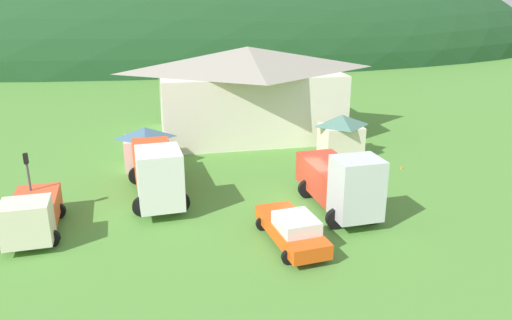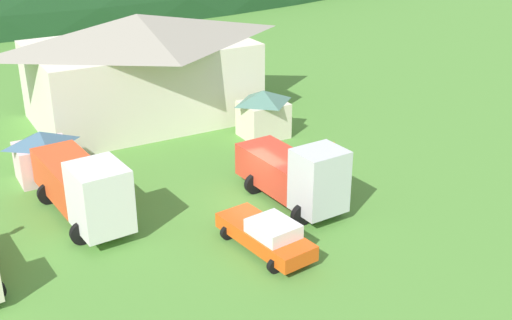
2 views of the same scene
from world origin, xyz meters
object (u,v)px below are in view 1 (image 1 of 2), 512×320
Objects in this scene: play_shed_cream at (341,135)px; tow_truck_silver at (341,182)px; traffic_light_west at (29,179)px; depot_building at (248,90)px; play_shed_pink at (146,147)px; light_truck_cream at (32,214)px; heavy_rig_white at (156,170)px; service_pickup_orange at (292,229)px; traffic_cone_near_pickup at (401,169)px.

play_shed_cream is 0.45× the size of tow_truck_silver.
tow_truck_silver is at bearing -8.69° from traffic_light_west.
depot_building is at bearing 127.34° from play_shed_cream.
play_shed_cream is 13.88m from play_shed_pink.
light_truck_cream is at bearing -120.39° from play_shed_pink.
traffic_light_west is at bearing -82.67° from heavy_rig_white.
play_shed_cream is 20.88m from traffic_light_west.
light_truck_cream is (-19.33, -8.83, -0.42)m from play_shed_cream.
tow_truck_silver is 16.42m from traffic_light_west.
service_pickup_orange is 1.47× the size of traffic_light_west.
depot_building reaches higher than traffic_light_west.
play_shed_cream is 0.38× the size of heavy_rig_white.
service_pickup_orange is at bearing 37.42° from heavy_rig_white.
heavy_rig_white is at bearing -83.94° from play_shed_pink.
tow_truck_silver reaches higher than traffic_light_west.
service_pickup_orange is at bearing -23.87° from traffic_light_west.
light_truck_cream is at bearing -166.71° from traffic_cone_near_pickup.
play_shed_pink is (-13.87, 0.48, -0.16)m from play_shed_cream.
traffic_light_west is 23.20m from traffic_cone_near_pickup.
traffic_light_west is at bearing -129.36° from play_shed_pink.
depot_building is 19.79m from service_pickup_orange.
heavy_rig_white is at bearing -121.64° from depot_building.
traffic_cone_near_pickup is at bearing 123.62° from service_pickup_orange.
service_pickup_orange is (12.22, -3.47, -0.36)m from light_truck_cream.
depot_building is 4.21× the size of traffic_light_west.
play_shed_cream is 0.58× the size of service_pickup_orange.
tow_truck_silver is 1.91× the size of traffic_light_west.
heavy_rig_white is 9.30m from service_pickup_orange.
heavy_rig_white is at bearing -145.47° from service_pickup_orange.
heavy_rig_white is (-7.75, -12.58, -1.97)m from depot_building.
play_shed_pink is 5.90m from heavy_rig_white.
heavy_rig_white reaches higher than play_shed_cream.
play_shed_cream is at bearing 107.95° from heavy_rig_white.
play_shed_pink is 0.37× the size of heavy_rig_white.
light_truck_cream is at bearing -130.79° from depot_building.
play_shed_pink is 17.50m from traffic_cone_near_pickup.
traffic_cone_near_pickup is at bearing 127.10° from tow_truck_silver.
traffic_light_west is at bearing -101.99° from tow_truck_silver.
traffic_light_west reaches higher than traffic_cone_near_pickup.
tow_truck_silver reaches higher than heavy_rig_white.
traffic_light_west reaches higher than service_pickup_orange.
light_truck_cream is 1.50× the size of traffic_light_west.
depot_building is at bearing 135.57° from light_truck_cream.
play_shed_pink is 0.57× the size of service_pickup_orange.
traffic_cone_near_pickup is at bearing 99.65° from light_truck_cream.
heavy_rig_white is 1.19× the size of tow_truck_silver.
play_shed_cream is 14.23m from service_pickup_orange.
depot_building reaches higher than service_pickup_orange.
traffic_cone_near_pickup is (10.21, 8.77, -0.83)m from service_pickup_orange.
traffic_cone_near_pickup is (16.98, -4.01, -1.45)m from play_shed_pink.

